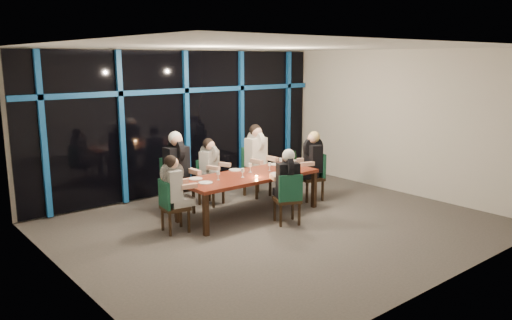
% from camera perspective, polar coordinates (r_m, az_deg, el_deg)
% --- Properties ---
extents(room, '(7.04, 7.00, 3.02)m').
position_cam_1_polar(room, '(8.21, 2.68, 6.04)').
color(room, '#544E4A').
rests_on(room, ground).
extents(window_wall, '(6.86, 0.43, 2.94)m').
position_cam_1_polar(window_wall, '(10.61, -8.01, 4.60)').
color(window_wall, black).
rests_on(window_wall, ground).
extents(dining_table, '(2.60, 1.00, 0.75)m').
position_cam_1_polar(dining_table, '(9.03, -0.81, -2.09)').
color(dining_table, maroon).
rests_on(dining_table, ground).
extents(chair_far_left, '(0.49, 0.49, 1.04)m').
position_cam_1_polar(chair_far_left, '(9.31, -9.16, -2.48)').
color(chair_far_left, black).
rests_on(chair_far_left, ground).
extents(chair_far_mid, '(0.53, 0.53, 0.89)m').
position_cam_1_polar(chair_far_mid, '(9.79, -5.52, -2.19)').
color(chair_far_mid, black).
rests_on(chair_far_mid, ground).
extents(chair_far_right, '(0.49, 0.49, 1.02)m').
position_cam_1_polar(chair_far_right, '(10.37, -0.19, -0.96)').
color(chair_far_right, black).
rests_on(chair_far_right, ground).
extents(chair_end_left, '(0.46, 0.46, 0.88)m').
position_cam_1_polar(chair_end_left, '(8.26, -9.75, -4.92)').
color(chair_end_left, black).
rests_on(chair_end_left, ground).
extents(chair_end_right, '(0.55, 0.55, 0.95)m').
position_cam_1_polar(chair_end_right, '(10.13, 6.70, -1.56)').
color(chair_end_right, black).
rests_on(chair_end_right, ground).
extents(chair_near_mid, '(0.55, 0.55, 0.90)m').
position_cam_1_polar(chair_near_mid, '(8.54, 3.74, -4.18)').
color(chair_near_mid, black).
rests_on(chair_near_mid, ground).
extents(diner_far_left, '(0.52, 0.65, 1.01)m').
position_cam_1_polar(diner_far_left, '(9.15, -8.95, -0.09)').
color(diner_far_left, black).
rests_on(diner_far_left, ground).
extents(diner_far_mid, '(0.54, 0.61, 0.87)m').
position_cam_1_polar(diner_far_mid, '(9.66, -5.20, -0.20)').
color(diner_far_mid, black).
rests_on(diner_far_mid, ground).
extents(diner_far_right, '(0.52, 0.64, 0.99)m').
position_cam_1_polar(diner_far_right, '(10.22, 0.14, 1.16)').
color(diner_far_right, silver).
rests_on(diner_far_right, ground).
extents(diner_end_left, '(0.57, 0.47, 0.86)m').
position_cam_1_polar(diner_end_left, '(8.20, -9.35, -2.50)').
color(diner_end_left, black).
rests_on(diner_end_left, ground).
extents(diner_end_right, '(0.64, 0.56, 0.93)m').
position_cam_1_polar(diner_end_right, '(10.01, 6.35, 0.50)').
color(diner_end_right, black).
rests_on(diner_end_right, ground).
extents(diner_near_mid, '(0.56, 0.62, 0.87)m').
position_cam_1_polar(diner_near_mid, '(8.52, 3.60, -1.73)').
color(diner_near_mid, black).
rests_on(diner_near_mid, ground).
extents(plate_far_left, '(0.24, 0.24, 0.01)m').
position_cam_1_polar(plate_far_left, '(8.74, -6.92, -2.13)').
color(plate_far_left, white).
rests_on(plate_far_left, dining_table).
extents(plate_far_mid, '(0.24, 0.24, 0.01)m').
position_cam_1_polar(plate_far_mid, '(9.37, -2.40, -1.13)').
color(plate_far_mid, white).
rests_on(plate_far_mid, dining_table).
extents(plate_far_right, '(0.24, 0.24, 0.01)m').
position_cam_1_polar(plate_far_right, '(9.86, 2.35, -0.49)').
color(plate_far_right, white).
rests_on(plate_far_right, dining_table).
extents(plate_end_left, '(0.24, 0.24, 0.01)m').
position_cam_1_polar(plate_end_left, '(8.44, -5.79, -2.59)').
color(plate_end_left, white).
rests_on(plate_end_left, dining_table).
extents(plate_end_right, '(0.24, 0.24, 0.01)m').
position_cam_1_polar(plate_end_right, '(9.78, 3.45, -0.60)').
color(plate_end_right, white).
rests_on(plate_end_right, dining_table).
extents(plate_near_mid, '(0.24, 0.24, 0.01)m').
position_cam_1_polar(plate_near_mid, '(9.06, 2.43, -1.57)').
color(plate_near_mid, white).
rests_on(plate_near_mid, dining_table).
extents(wine_bottle, '(0.07, 0.07, 0.31)m').
position_cam_1_polar(wine_bottle, '(9.69, 4.47, -0.05)').
color(wine_bottle, black).
rests_on(wine_bottle, dining_table).
extents(water_pitcher, '(0.11, 0.10, 0.18)m').
position_cam_1_polar(water_pitcher, '(9.42, 3.38, -0.56)').
color(water_pitcher, white).
rests_on(water_pitcher, dining_table).
extents(tea_light, '(0.05, 0.05, 0.03)m').
position_cam_1_polar(tea_light, '(8.81, 0.06, -1.89)').
color(tea_light, '#FEAD4C').
rests_on(tea_light, dining_table).
extents(wine_glass_a, '(0.06, 0.06, 0.16)m').
position_cam_1_polar(wine_glass_a, '(8.78, -1.55, -1.25)').
color(wine_glass_a, silver).
rests_on(wine_glass_a, dining_table).
extents(wine_glass_b, '(0.07, 0.07, 0.17)m').
position_cam_1_polar(wine_glass_b, '(9.16, -0.67, -0.65)').
color(wine_glass_b, silver).
rests_on(wine_glass_b, dining_table).
extents(wine_glass_c, '(0.06, 0.06, 0.16)m').
position_cam_1_polar(wine_glass_c, '(9.30, 1.56, -0.55)').
color(wine_glass_c, silver).
rests_on(wine_glass_c, dining_table).
extents(wine_glass_d, '(0.06, 0.06, 0.16)m').
position_cam_1_polar(wine_glass_d, '(8.61, -4.35, -1.54)').
color(wine_glass_d, silver).
rests_on(wine_glass_d, dining_table).
extents(wine_glass_e, '(0.06, 0.06, 0.16)m').
position_cam_1_polar(wine_glass_e, '(9.69, 2.84, -0.03)').
color(wine_glass_e, silver).
rests_on(wine_glass_e, dining_table).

